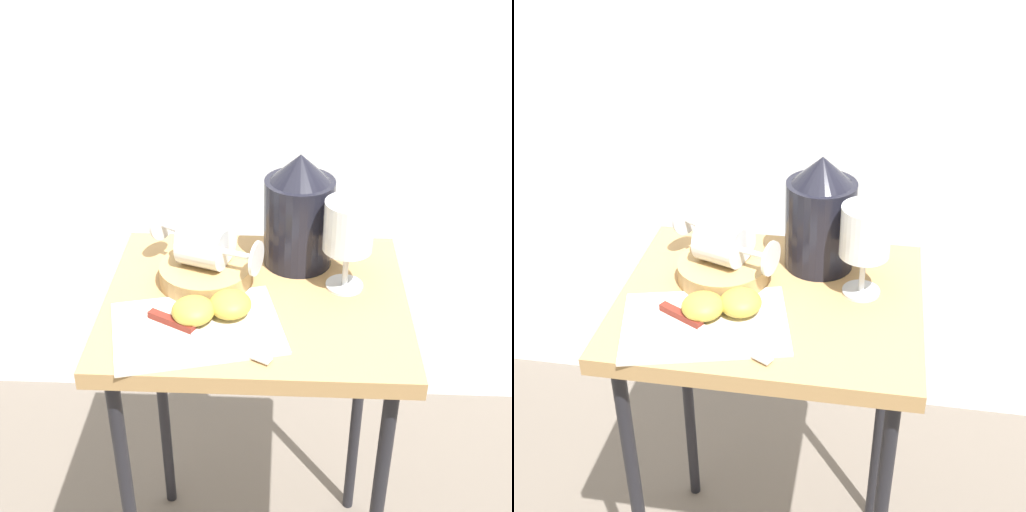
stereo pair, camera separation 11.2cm
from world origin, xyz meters
TOP-DOWN VIEW (x-y plane):
  - curtain_drape at (0.00, 0.58)m, footprint 2.40×0.03m
  - table at (0.00, 0.00)m, footprint 0.51×0.42m
  - linen_napkin at (-0.09, -0.09)m, footprint 0.30×0.24m
  - basket_tray at (-0.09, 0.04)m, footprint 0.16×0.16m
  - pitcher at (0.07, 0.12)m, footprint 0.18×0.12m
  - wine_glass_upright at (0.15, 0.04)m, footprint 0.08×0.08m
  - wine_glass_tipped_near at (-0.09, 0.06)m, footprint 0.16×0.14m
  - wine_glass_tipped_far at (-0.09, 0.04)m, footprint 0.15×0.11m
  - apple_half_left at (-0.10, -0.08)m, footprint 0.07×0.07m
  - apple_half_right at (-0.04, -0.06)m, footprint 0.07×0.07m
  - knife at (-0.10, -0.10)m, footprint 0.20×0.12m

SIDE VIEW (x-z plane):
  - table at x=0.00m, z-range 0.27..0.99m
  - linen_napkin at x=-0.09m, z-range 0.72..0.72m
  - knife at x=-0.10m, z-range 0.72..0.73m
  - basket_tray at x=-0.09m, z-range 0.72..0.75m
  - apple_half_left at x=-0.10m, z-range 0.72..0.76m
  - apple_half_right at x=-0.04m, z-range 0.72..0.76m
  - wine_glass_tipped_far at x=-0.09m, z-range 0.75..0.82m
  - wine_glass_tipped_near at x=-0.09m, z-range 0.75..0.83m
  - pitcher at x=0.07m, z-range 0.70..0.91m
  - wine_glass_upright at x=0.15m, z-range 0.75..0.91m
  - curtain_drape at x=0.00m, z-range 0.00..1.94m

